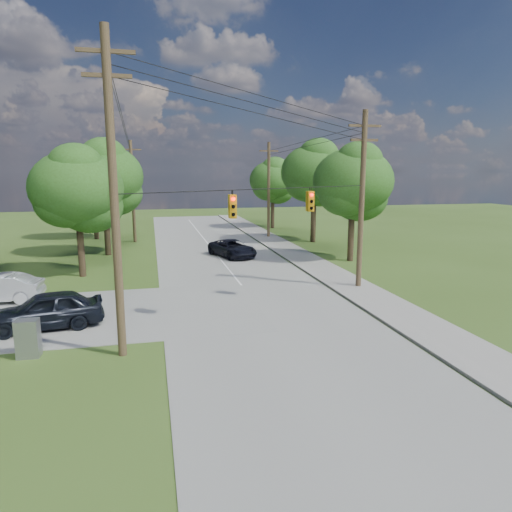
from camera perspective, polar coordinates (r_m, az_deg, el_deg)
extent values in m
plane|color=#36501A|center=(18.73, -1.90, -11.48)|extent=(140.00, 140.00, 0.00)
cube|color=gray|center=(23.73, 0.53, -6.62)|extent=(10.00, 100.00, 0.03)
cube|color=gray|center=(26.05, 15.08, -5.33)|extent=(2.60, 100.00, 0.12)
cylinder|color=brown|center=(17.53, -17.32, 6.73)|extent=(0.32, 0.32, 12.00)
cube|color=brown|center=(17.96, -18.28, 23.16)|extent=(2.00, 0.12, 0.14)
cube|color=brown|center=(17.80, -18.13, 20.66)|extent=(1.70, 0.12, 0.14)
cylinder|color=brown|center=(27.92, 13.07, 6.64)|extent=(0.32, 0.32, 10.50)
cube|color=brown|center=(27.98, 13.46, 15.56)|extent=(2.00, 0.12, 0.14)
cube|color=brown|center=(27.92, 13.38, 13.93)|extent=(1.70, 0.12, 0.14)
cylinder|color=brown|center=(48.64, 1.59, 8.17)|extent=(0.32, 0.32, 10.00)
cube|color=brown|center=(48.65, 1.62, 13.00)|extent=(2.00, 0.12, 0.14)
cylinder|color=brown|center=(47.12, -15.15, 7.73)|extent=(0.32, 0.32, 10.00)
cube|color=brown|center=(47.12, -15.40, 12.72)|extent=(2.00, 0.12, 0.14)
cylinder|color=black|center=(22.18, 1.49, 19.17)|extent=(13.52, 7.63, 1.53)
cylinder|color=black|center=(22.13, 1.49, 18.15)|extent=(13.52, 7.63, 1.53)
cylinder|color=black|center=(22.08, 1.48, 17.12)|extent=(13.52, 7.63, 1.53)
cylinder|color=black|center=(38.13, 5.90, 14.00)|extent=(0.03, 22.00, 0.53)
cylinder|color=black|center=(32.43, -16.16, 15.60)|extent=(0.43, 29.60, 2.03)
cylinder|color=black|center=(38.10, 5.89, 13.40)|extent=(0.03, 22.00, 0.53)
cylinder|color=black|center=(32.39, -16.12, 14.89)|extent=(0.43, 29.60, 2.03)
cylinder|color=black|center=(21.95, 1.44, 8.40)|extent=(13.52, 7.63, 0.04)
cube|color=orange|center=(20.44, -2.91, 6.19)|extent=(0.32, 0.22, 1.05)
sphere|color=#FF0C05|center=(20.27, -2.85, 7.15)|extent=(0.17, 0.17, 0.17)
cube|color=orange|center=(20.67, -3.03, 6.24)|extent=(0.32, 0.22, 1.05)
sphere|color=#FF0C05|center=(20.79, -3.10, 7.23)|extent=(0.17, 0.17, 0.17)
cube|color=orange|center=(24.12, 6.86, 6.80)|extent=(0.32, 0.22, 1.05)
sphere|color=#FF0C05|center=(23.97, 7.00, 7.61)|extent=(0.17, 0.17, 0.17)
cube|color=orange|center=(24.34, 6.67, 6.83)|extent=(0.32, 0.22, 1.05)
sphere|color=#FF0C05|center=(24.46, 6.58, 7.67)|extent=(0.17, 0.17, 0.17)
cylinder|color=#433321|center=(32.85, -20.99, 0.30)|extent=(0.45, 0.45, 3.15)
ellipsoid|color=#284E17|center=(32.41, -21.51, 7.91)|extent=(6.00, 6.00, 4.92)
cylinder|color=#433321|center=(40.56, -18.10, 2.56)|extent=(0.50, 0.50, 3.50)
ellipsoid|color=#284E17|center=(40.22, -18.49, 9.42)|extent=(6.40, 6.40, 5.25)
cylinder|color=#433321|center=(50.66, -19.39, 3.89)|extent=(0.48, 0.47, 3.32)
ellipsoid|color=#284E17|center=(50.38, -19.71, 9.09)|extent=(6.00, 6.00, 4.92)
cylinder|color=#433321|center=(36.81, 11.76, 1.96)|extent=(0.48, 0.48, 3.32)
ellipsoid|color=#284E17|center=(36.42, 12.04, 9.14)|extent=(6.20, 6.20, 5.08)
cylinder|color=#433321|center=(46.15, 7.17, 4.02)|extent=(0.52, 0.52, 3.67)
ellipsoid|color=#284E17|center=(45.85, 7.32, 10.36)|extent=(6.60, 6.60, 5.41)
cylinder|color=#433321|center=(57.26, 2.09, 5.09)|extent=(0.45, 0.45, 3.15)
ellipsoid|color=#284E17|center=(57.01, 2.12, 9.46)|extent=(5.80, 5.80, 4.76)
imported|color=black|center=(22.70, -24.82, -6.16)|extent=(5.23, 2.79, 1.69)
imported|color=black|center=(37.82, -2.98, 0.97)|extent=(3.91, 5.54, 1.40)
cube|color=gray|center=(19.70, -26.62, -9.21)|extent=(0.84, 0.62, 1.48)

